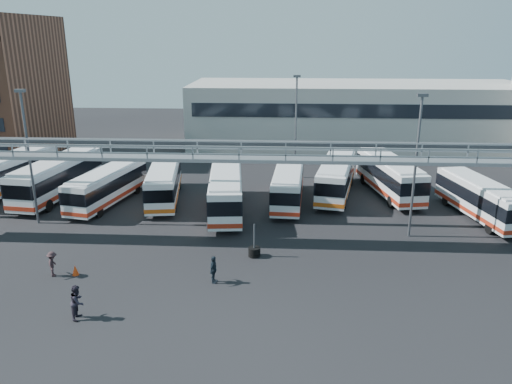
# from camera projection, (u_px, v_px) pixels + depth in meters

# --- Properties ---
(ground) EXTENTS (140.00, 140.00, 0.00)m
(ground) POSITION_uv_depth(u_px,v_px,m) (234.00, 276.00, 30.08)
(ground) COLOR black
(ground) RESTS_ON ground
(gantry) EXTENTS (51.40, 5.15, 7.10)m
(gantry) POSITION_uv_depth(u_px,v_px,m) (241.00, 164.00, 34.00)
(gantry) COLOR #979AA0
(gantry) RESTS_ON ground
(warehouse) EXTENTS (42.00, 14.00, 8.00)m
(warehouse) POSITION_uv_depth(u_px,v_px,m) (355.00, 115.00, 64.36)
(warehouse) COLOR #9E9E99
(warehouse) RESTS_ON ground
(light_pole_left) EXTENTS (0.70, 0.35, 10.21)m
(light_pole_left) POSITION_uv_depth(u_px,v_px,m) (28.00, 151.00, 36.84)
(light_pole_left) COLOR #4C4F54
(light_pole_left) RESTS_ON ground
(light_pole_mid) EXTENTS (0.70, 0.35, 10.21)m
(light_pole_mid) POSITION_uv_depth(u_px,v_px,m) (416.00, 159.00, 34.35)
(light_pole_mid) COLOR #4C4F54
(light_pole_mid) RESTS_ON ground
(light_pole_back) EXTENTS (0.70, 0.35, 10.21)m
(light_pole_back) POSITION_uv_depth(u_px,v_px,m) (296.00, 122.00, 49.06)
(light_pole_back) COLOR #4C4F54
(light_pole_back) RESTS_ON ground
(bus_0) EXTENTS (4.48, 11.66, 3.46)m
(bus_0) POSITION_uv_depth(u_px,v_px,m) (9.00, 173.00, 45.31)
(bus_0) COLOR silver
(bus_0) RESTS_ON ground
(bus_1) EXTENTS (4.00, 11.70, 3.48)m
(bus_1) POSITION_uv_depth(u_px,v_px,m) (57.00, 177.00, 44.04)
(bus_1) COLOR silver
(bus_1) RESTS_ON ground
(bus_2) EXTENTS (4.26, 10.26, 3.04)m
(bus_2) POSITION_uv_depth(u_px,v_px,m) (107.00, 185.00, 42.44)
(bus_2) COLOR silver
(bus_2) RESTS_ON ground
(bus_3) EXTENTS (3.88, 10.53, 3.12)m
(bus_3) POSITION_uv_depth(u_px,v_px,m) (164.00, 181.00, 43.30)
(bus_3) COLOR silver
(bus_3) RESTS_ON ground
(bus_4) EXTENTS (3.61, 11.15, 3.33)m
(bus_4) POSITION_uv_depth(u_px,v_px,m) (226.00, 190.00, 40.51)
(bus_4) COLOR silver
(bus_4) RESTS_ON ground
(bus_5) EXTENTS (2.94, 10.28, 3.09)m
(bus_5) POSITION_uv_depth(u_px,v_px,m) (288.00, 184.00, 42.67)
(bus_5) COLOR silver
(bus_5) RESTS_ON ground
(bus_6) EXTENTS (4.59, 11.09, 3.28)m
(bus_6) POSITION_uv_depth(u_px,v_px,m) (336.00, 176.00, 44.62)
(bus_6) COLOR silver
(bus_6) RESTS_ON ground
(bus_7) EXTENTS (4.49, 11.23, 3.33)m
(bus_7) POSITION_uv_depth(u_px,v_px,m) (389.00, 175.00, 44.90)
(bus_7) COLOR silver
(bus_7) RESTS_ON ground
(bus_8) EXTENTS (4.27, 10.25, 3.03)m
(bus_8) POSITION_uv_depth(u_px,v_px,m) (480.00, 198.00, 39.14)
(bus_8) COLOR silver
(bus_8) RESTS_ON ground
(pedestrian_b) EXTENTS (0.73, 0.93, 1.85)m
(pedestrian_b) POSITION_uv_depth(u_px,v_px,m) (77.00, 302.00, 25.43)
(pedestrian_b) COLOR #241F2A
(pedestrian_b) RESTS_ON ground
(pedestrian_c) EXTENTS (0.84, 1.14, 1.58)m
(pedestrian_c) POSITION_uv_depth(u_px,v_px,m) (53.00, 264.00, 29.90)
(pedestrian_c) COLOR #322124
(pedestrian_c) RESTS_ON ground
(pedestrian_d) EXTENTS (0.55, 1.03, 1.67)m
(pedestrian_d) POSITION_uv_depth(u_px,v_px,m) (214.00, 270.00, 29.08)
(pedestrian_d) COLOR #1A252F
(pedestrian_d) RESTS_ON ground
(cone_right) EXTENTS (0.42, 0.42, 0.64)m
(cone_right) POSITION_uv_depth(u_px,v_px,m) (75.00, 270.00, 30.17)
(cone_right) COLOR red
(cone_right) RESTS_ON ground
(tire_stack) EXTENTS (0.80, 0.80, 2.28)m
(tire_stack) POSITION_uv_depth(u_px,v_px,m) (254.00, 251.00, 32.68)
(tire_stack) COLOR black
(tire_stack) RESTS_ON ground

